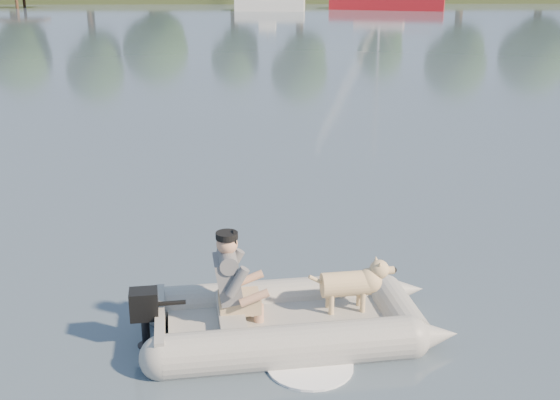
{
  "coord_description": "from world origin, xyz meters",
  "views": [
    {
      "loc": [
        0.24,
        -6.32,
        3.81
      ],
      "look_at": [
        0.45,
        2.49,
        0.75
      ],
      "focal_mm": 45.0,
      "sensor_mm": 36.0,
      "label": 1
    }
  ],
  "objects_px": {
    "man": "(230,275)",
    "dog": "(346,288)",
    "dinghy": "(292,288)",
    "sailboat": "(386,2)"
  },
  "relations": [
    {
      "from": "dinghy",
      "to": "sailboat",
      "type": "relative_size",
      "value": 0.36
    },
    {
      "from": "dinghy",
      "to": "sailboat",
      "type": "height_order",
      "value": "sailboat"
    },
    {
      "from": "sailboat",
      "to": "dog",
      "type": "bearing_deg",
      "value": -84.5
    },
    {
      "from": "man",
      "to": "sailboat",
      "type": "bearing_deg",
      "value": 71.19
    },
    {
      "from": "dinghy",
      "to": "man",
      "type": "distance_m",
      "value": 0.67
    },
    {
      "from": "dog",
      "to": "man",
      "type": "bearing_deg",
      "value": 180.0
    },
    {
      "from": "dinghy",
      "to": "dog",
      "type": "xyz_separation_m",
      "value": [
        0.58,
        0.12,
        -0.06
      ]
    },
    {
      "from": "dinghy",
      "to": "man",
      "type": "height_order",
      "value": "man"
    },
    {
      "from": "dinghy",
      "to": "dog",
      "type": "relative_size",
      "value": 5.01
    },
    {
      "from": "man",
      "to": "dog",
      "type": "distance_m",
      "value": 1.26
    }
  ]
}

